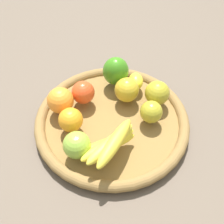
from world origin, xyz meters
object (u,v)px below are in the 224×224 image
banana_bunch (110,144)px  orange_1 (60,100)px  lemon_0 (136,81)px  apple_2 (157,93)px  apple_3 (77,145)px  bell_pepper (116,71)px  apple_0 (83,92)px  apple_1 (151,112)px  apple_4 (127,90)px  orange_0 (71,120)px

banana_bunch → orange_1: bearing=86.1°
lemon_0 → apple_2: size_ratio=0.85×
apple_3 → apple_2: (0.29, -0.04, 0.00)m
bell_pepper → apple_2: 0.15m
apple_3 → apple_0: bearing=41.8°
apple_1 → apple_2: apple_2 is taller
apple_0 → apple_2: bearing=-48.5°
apple_4 → apple_2: 0.09m
banana_bunch → lemon_0: (0.24, 0.11, -0.02)m
apple_3 → orange_1: orange_1 is taller
orange_0 → apple_3: apple_3 is taller
orange_0 → apple_0: 0.11m
apple_3 → apple_2: bearing=-7.8°
lemon_0 → apple_4: bearing=-167.8°
banana_bunch → orange_1: size_ratio=2.17×
apple_1 → apple_0: 0.21m
orange_1 → lemon_0: bearing=-23.8°
apple_1 → orange_1: bearing=124.4°
bell_pepper → apple_0: 0.13m
apple_1 → orange_0: (-0.17, 0.14, 0.00)m
lemon_0 → apple_0: bearing=153.3°
apple_3 → orange_1: bearing=64.2°
bell_pepper → apple_2: size_ratio=1.28×
banana_bunch → apple_2: bearing=5.4°
lemon_0 → apple_3: size_ratio=0.87×
apple_4 → apple_1: bearing=-98.6°
apple_1 → lemon_0: bearing=57.5°
apple_4 → apple_3: size_ratio=1.03×
orange_0 → lemon_0: (0.25, -0.03, -0.01)m
banana_bunch → apple_0: (0.08, 0.19, -0.00)m
banana_bunch → apple_3: (-0.06, 0.06, -0.00)m
apple_3 → apple_4: bearing=8.6°
banana_bunch → orange_0: size_ratio=2.46×
apple_4 → lemon_0: (0.06, 0.01, -0.01)m
apple_4 → orange_1: orange_1 is taller
banana_bunch → orange_0: (-0.01, 0.14, -0.01)m
apple_0 → orange_1: 0.07m
lemon_0 → orange_1: size_ratio=0.81×
orange_0 → apple_0: size_ratio=0.98×
apple_1 → apple_0: size_ratio=0.93×
banana_bunch → apple_0: size_ratio=2.42×
apple_0 → lemon_0: bearing=-26.7°
apple_3 → orange_1: 0.16m
apple_4 → lemon_0: size_ratio=1.19×
apple_0 → apple_4: bearing=-43.5°
apple_4 → orange_0: apple_4 is taller
bell_pepper → apple_4: bell_pepper is taller
apple_1 → apple_2: 0.07m
apple_4 → lemon_0: bearing=12.2°
lemon_0 → banana_bunch: bearing=-155.2°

